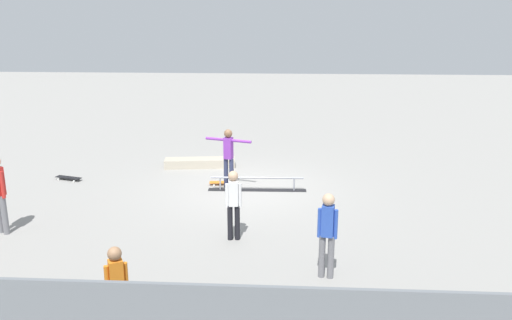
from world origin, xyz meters
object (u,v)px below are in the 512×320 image
Objects in this scene: grind_rail at (257,184)px; skater_main at (228,154)px; skate_ledge at (200,163)px; loose_skateboard_black at (69,178)px; skateboard_main at (224,182)px; bystander_blue_shirt at (327,231)px; bystander_orange_shirt at (117,288)px; bystander_white_shirt at (233,201)px.

grind_rail is 1.63× the size of skater_main.
skate_ledge is 2.68× the size of loose_skateboard_black.
grind_rail is 3.33× the size of skateboard_main.
bystander_orange_shirt is at bearing 45.19° from bystander_blue_shirt.
skater_main reaches higher than grind_rail.
skate_ledge is at bearing 114.11° from skateboard_main.
skate_ledge is at bearing -50.09° from grind_rail.
skateboard_main is at bearing 144.84° from skater_main.
bystander_white_shirt is (0.30, 3.32, 0.70)m from grind_rail.
bystander_blue_shirt is at bearing -69.01° from skateboard_main.
bystander_orange_shirt is (-0.34, 9.24, 0.71)m from skate_ledge.
skater_main is 7.26m from bystander_orange_shirt.
skater_main is 0.94m from skateboard_main.
bystander_orange_shirt is at bearing -79.03° from skater_main.
grind_rail is 5.59m from loose_skateboard_black.
bystander_blue_shirt reaches higher than bystander_white_shirt.
skate_ledge is 7.97m from bystander_blue_shirt.
grind_rail reaches higher than skateboard_main.
grind_rail reaches higher than loose_skateboard_black.
loose_skateboard_black is at bearing 24.15° from skate_ledge.
bystander_orange_shirt is at bearing -46.39° from loose_skateboard_black.
bystander_blue_shirt is at bearing 116.23° from skate_ledge.
bystander_white_shirt is at bearing -64.57° from skater_main.
bystander_white_shirt reaches higher than skate_ledge.
skater_main reaches higher than loose_skateboard_black.
skateboard_main is at bearing -122.10° from bystander_orange_shirt.
bystander_blue_shirt reaches higher than loose_skateboard_black.
bystander_blue_shirt is at bearing 133.60° from bystander_white_shirt.
skate_ledge is 9.27m from bystander_orange_shirt.
skateboard_main is at bearing -53.31° from bystander_blue_shirt.
grind_rail is 1.06m from skateboard_main.
skater_main is at bearing -14.38° from grind_rail.
loose_skateboard_black is (5.56, -0.59, -0.09)m from grind_rail.
bystander_orange_shirt is 1.81× the size of loose_skateboard_black.
skate_ledge is 1.48× the size of bystander_orange_shirt.
bystander_blue_shirt is at bearing -47.82° from skater_main.
bystander_white_shirt reaches higher than grind_rail.
skater_main is 1.11× the size of bystander_orange_shirt.
skate_ledge is at bearing -52.51° from bystander_blue_shirt.
grind_rail is 3.28× the size of loose_skateboard_black.
grind_rail is at bearing -61.18° from bystander_blue_shirt.
skater_main is 3.54m from bystander_white_shirt.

